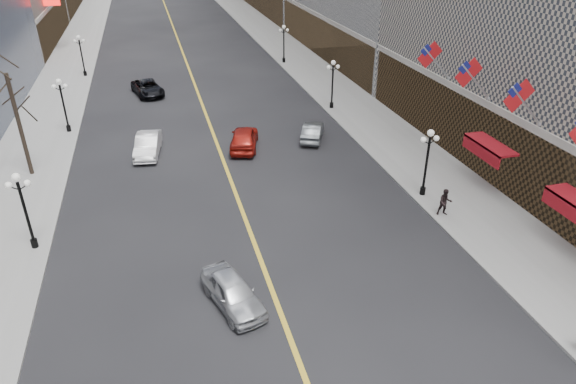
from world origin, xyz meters
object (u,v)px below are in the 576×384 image
car_nb_mid (148,145)px  car_nb_far (148,88)px  streetlamp_west_3 (81,51)px  streetlamp_east_1 (428,156)px  car_sb_mid (244,138)px  streetlamp_west_1 (23,204)px  car_nb_near (233,292)px  streetlamp_east_2 (333,79)px  car_sb_far (313,132)px  streetlamp_east_3 (284,40)px  streetlamp_west_2 (63,100)px

car_nb_mid → car_nb_far: size_ratio=0.90×
streetlamp_west_3 → streetlamp_east_1: bearing=-56.8°
streetlamp_west_3 → car_nb_mid: bearing=-75.3°
streetlamp_west_3 → car_nb_far: streetlamp_west_3 is taller
streetlamp_east_1 → car_sb_mid: bearing=132.0°
streetlamp_west_1 → car_nb_near: bearing=-37.1°
streetlamp_east_1 → streetlamp_east_2: (0.00, 18.00, 0.00)m
streetlamp_east_2 → car_sb_mid: (-9.80, -7.10, -2.04)m
car_sb_mid → car_sb_far: (5.75, 0.28, -0.16)m
streetlamp_west_1 → car_nb_mid: size_ratio=0.94×
car_nb_near → streetlamp_east_3: bearing=55.5°
streetlamp_east_3 → car_nb_mid: size_ratio=0.94×
car_nb_mid → streetlamp_east_3: bearing=63.0°
car_sb_mid → car_sb_far: bearing=-161.9°
streetlamp_east_2 → car_nb_mid: (-17.18, -6.40, -2.11)m
streetlamp_east_3 → car_nb_near: size_ratio=1.03×
streetlamp_west_1 → car_sb_mid: streetlamp_west_1 is taller
car_nb_far → streetlamp_east_2: bearing=-41.7°
car_nb_near → car_sb_far: size_ratio=1.03×
streetlamp_west_1 → streetlamp_west_3: same height
streetlamp_east_2 → car_nb_mid: 18.46m
streetlamp_east_3 → streetlamp_east_2: bearing=-90.0°
streetlamp_east_3 → car_nb_far: 19.14m
streetlamp_east_2 → streetlamp_east_3: 18.00m
streetlamp_east_1 → car_nb_mid: 20.84m
streetlamp_west_1 → streetlamp_east_3: bearing=56.8°
streetlamp_west_1 → streetlamp_west_2: size_ratio=1.00×
streetlamp_west_3 → car_nb_mid: (6.42, -24.40, -2.11)m
streetlamp_east_2 → car_nb_near: streetlamp_east_2 is taller
car_sb_far → streetlamp_east_1: bearing=134.0°
car_nb_near → car_sb_far: (9.75, 18.58, -0.05)m
car_sb_mid → car_nb_near: bearing=93.0°
streetlamp_east_3 → car_sb_far: streetlamp_east_3 is taller
streetlamp_east_2 → streetlamp_east_1: bearing=-90.0°
streetlamp_east_1 → car_sb_far: (-4.05, 11.18, -2.20)m
car_nb_near → car_nb_far: size_ratio=0.82×
streetlamp_east_2 → car_sb_mid: streetlamp_east_2 is taller
streetlamp_west_2 → car_sb_far: (19.55, -6.82, -2.20)m
streetlamp_west_1 → car_nb_near: streetlamp_west_1 is taller
car_nb_mid → car_sb_mid: size_ratio=0.95×
streetlamp_west_1 → car_nb_far: streetlamp_west_1 is taller
streetlamp_east_2 → streetlamp_east_3: bearing=90.0°
streetlamp_east_1 → streetlamp_east_3: 36.00m
streetlamp_east_2 → car_nb_mid: streetlamp_east_2 is taller
car_sb_mid → car_nb_mid: bearing=10.0°
streetlamp_east_3 → car_nb_far: bearing=-152.0°
streetlamp_east_3 → car_nb_far: streetlamp_east_3 is taller
car_nb_far → car_sb_mid: 17.63m
car_nb_far → streetlamp_east_1: bearing=-71.5°
car_sb_far → streetlamp_east_3: bearing=-75.2°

